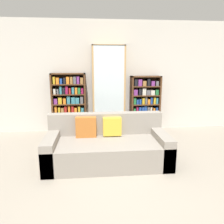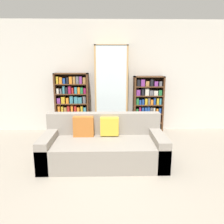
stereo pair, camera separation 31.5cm
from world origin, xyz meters
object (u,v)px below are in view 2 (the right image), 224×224
at_px(bookshelf_left, 72,103).
at_px(wine_bottle, 137,131).
at_px(bookshelf_right, 148,105).
at_px(display_cabinet, 111,91).
at_px(couch, 103,146).

bearing_deg(bookshelf_left, wine_bottle, -16.01).
bearing_deg(bookshelf_right, wine_bottle, -125.74).
height_order(bookshelf_left, display_cabinet, display_cabinet).
distance_m(bookshelf_left, bookshelf_right, 1.86).
bearing_deg(bookshelf_right, display_cabinet, -179.05).
distance_m(couch, bookshelf_right, 2.07).
relative_size(display_cabinet, wine_bottle, 5.66).
bearing_deg(bookshelf_left, couch, -65.54).
bearing_deg(wine_bottle, bookshelf_right, 54.26).
xyz_separation_m(bookshelf_right, wine_bottle, (-0.32, -0.44, -0.52)).
height_order(couch, bookshelf_left, bookshelf_left).
xyz_separation_m(bookshelf_left, display_cabinet, (0.95, -0.02, 0.31)).
bearing_deg(bookshelf_left, bookshelf_right, -0.00).
bearing_deg(bookshelf_right, bookshelf_left, 180.00).
height_order(display_cabinet, wine_bottle, display_cabinet).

